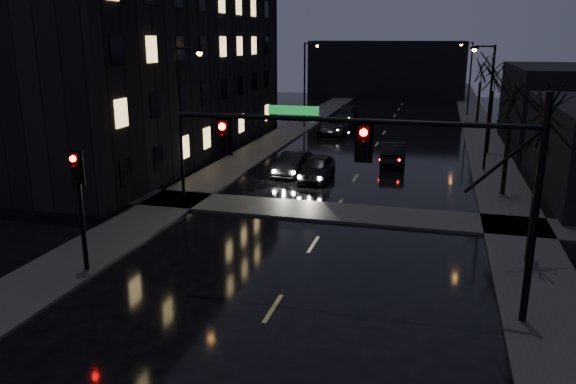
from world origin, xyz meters
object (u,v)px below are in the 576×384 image
Objects in this scene: oncoming_car_a at (317,168)px; oncoming_car_b at (293,163)px; oncoming_car_d at (347,115)px; oncoming_car_c at (336,126)px; lead_car at (393,152)px.

oncoming_car_b is (-1.82, 1.07, -0.05)m from oncoming_car_a.
oncoming_car_b is 23.84m from oncoming_car_d.
oncoming_car_d is at bearing 98.56° from oncoming_car_c.
oncoming_car_d is (-0.45, 23.84, 0.03)m from oncoming_car_b.
oncoming_car_b is 0.91× the size of lead_car.
lead_car is at bearing 54.23° from oncoming_car_a.
oncoming_car_a reaches higher than oncoming_car_d.
oncoming_car_d is (-2.27, 24.91, -0.02)m from oncoming_car_a.
lead_car is at bearing -55.10° from oncoming_car_c.
lead_car reaches higher than oncoming_car_c.
oncoming_car_b is 7.60m from lead_car.
oncoming_car_b is 0.80× the size of oncoming_car_c.
lead_car is (5.87, 4.83, 0.07)m from oncoming_car_b.
lead_car reaches higher than oncoming_car_b.
oncoming_car_b is 16.08m from oncoming_car_c.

